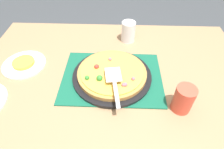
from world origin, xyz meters
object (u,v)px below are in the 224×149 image
(pizza_pan, at_px, (112,76))
(cup_corner, at_px, (128,32))
(pizza_server, at_px, (114,82))
(cup_near, at_px, (183,99))
(plate_near_left, at_px, (24,64))
(pizza, at_px, (112,73))
(served_slice_left, at_px, (23,63))

(pizza_pan, bearing_deg, cup_corner, 75.40)
(cup_corner, relative_size, pizza_server, 0.51)
(cup_near, distance_m, cup_corner, 0.53)
(cup_corner, bearing_deg, plate_near_left, -155.56)
(pizza, relative_size, served_slice_left, 3.00)
(pizza, bearing_deg, pizza_server, -81.18)
(plate_near_left, xyz_separation_m, cup_corner, (0.54, 0.25, 0.06))
(plate_near_left, height_order, served_slice_left, served_slice_left)
(pizza_server, bearing_deg, served_slice_left, 160.42)
(pizza, xyz_separation_m, served_slice_left, (-0.46, 0.07, -0.02))
(cup_near, relative_size, cup_corner, 1.00)
(pizza_pan, bearing_deg, cup_near, -29.93)
(served_slice_left, distance_m, pizza_server, 0.51)
(served_slice_left, height_order, pizza_server, pizza_server)
(pizza_server, bearing_deg, pizza, 98.82)
(pizza, xyz_separation_m, cup_corner, (0.08, 0.32, 0.03))
(cup_corner, bearing_deg, cup_near, -66.76)
(plate_near_left, bearing_deg, cup_near, -17.71)
(plate_near_left, relative_size, pizza_server, 0.94)
(pizza, bearing_deg, pizza_pan, 55.41)
(pizza, height_order, pizza_server, pizza_server)
(served_slice_left, bearing_deg, cup_near, -17.71)
(pizza, bearing_deg, served_slice_left, 170.95)
(pizza, relative_size, plate_near_left, 1.50)
(pizza, distance_m, pizza_server, 0.10)
(pizza_pan, distance_m, served_slice_left, 0.47)
(pizza_pan, bearing_deg, pizza, -124.59)
(cup_corner, bearing_deg, pizza_pan, -104.60)
(pizza_pan, height_order, cup_corner, cup_corner)
(pizza_pan, height_order, cup_near, cup_near)
(pizza, height_order, cup_near, cup_near)
(pizza, relative_size, cup_corner, 2.75)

